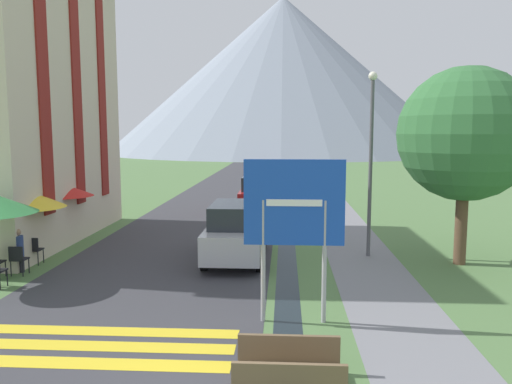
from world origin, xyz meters
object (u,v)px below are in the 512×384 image
Objects in this scene: cafe_umbrella_rear_red at (65,190)px; person_seated_near at (18,248)px; cafe_chair_far_right at (50,237)px; cafe_chair_near_right at (18,258)px; road_sign at (294,216)px; parked_car_far at (257,194)px; footbridge at (289,374)px; streetlamp at (371,150)px; tree_by_path at (466,134)px; cafe_umbrella_middle_yellow at (28,199)px; cafe_chair_middle at (34,248)px; parked_car_near at (236,231)px.

cafe_umbrella_rear_red is 4.01m from person_seated_near.
cafe_chair_near_right is at bearing -57.52° from cafe_chair_far_right.
road_sign is 14.70m from parked_car_far.
cafe_chair_near_right is 4.39m from cafe_umbrella_rear_red.
road_sign reaches higher than footbridge.
footbridge is 11.65m from cafe_chair_far_right.
tree_by_path reaches higher than streetlamp.
tree_by_path is at bearing -5.77° from cafe_chair_near_right.
tree_by_path is at bearing 7.36° from person_seated_near.
tree_by_path reaches higher than footbridge.
parked_car_far is 12.85m from person_seated_near.
cafe_umbrella_middle_yellow is (-0.08, -1.12, 1.43)m from cafe_chair_far_right.
parked_car_far is at bearing 69.82° from cafe_chair_middle.
cafe_chair_middle is 3.32m from cafe_umbrella_rear_red.
footbridge is at bearing -51.19° from cafe_umbrella_rear_red.
parked_car_far is 9.96m from streetlamp.
streetlamp is (10.59, -1.30, 1.51)m from cafe_umbrella_rear_red.
footbridge is 2.00× the size of cafe_chair_middle.
parked_car_near and parked_car_far have the same top height.
cafe_umbrella_middle_yellow is at bearing 135.03° from cafe_chair_middle.
cafe_umbrella_middle_yellow is at bearing -91.31° from cafe_umbrella_rear_red.
person_seated_near reaches higher than cafe_chair_near_right.
cafe_chair_near_right is at bearing 142.57° from footbridge.
person_seated_near is (0.32, -1.33, -1.24)m from cafe_umbrella_middle_yellow.
cafe_chair_middle is at bearing -176.20° from tree_by_path.
parked_car_near is 1.98× the size of cafe_umbrella_rear_red.
cafe_chair_far_right is at bearing 176.62° from tree_by_path.
cafe_umbrella_middle_yellow reaches higher than parked_car_near.
streetlamp is (10.30, 1.69, 2.92)m from cafe_chair_middle.
cafe_chair_middle is (-7.77, 4.13, -1.77)m from road_sign.
road_sign is 2.70× the size of person_seated_near.
cafe_chair_far_right is (-7.93, 8.53, 0.29)m from footbridge.
parked_car_near is 1.09× the size of parked_car_far.
cafe_chair_near_right is 1.00× the size of cafe_chair_far_right.
parked_car_near is at bearing 17.79° from cafe_chair_far_right.
cafe_umbrella_rear_red is at bearing 128.81° from footbridge.
cafe_chair_far_right is 2.47m from person_seated_near.
cafe_chair_far_right is (-0.27, 1.64, 0.00)m from cafe_chair_middle.
streetlamp is at bearing 13.66° from person_seated_near.
cafe_umbrella_rear_red is at bearing 170.81° from tree_by_path.
cafe_chair_near_right is 0.42m from person_seated_near.
streetlamp is (2.53, 5.83, 1.15)m from road_sign.
parked_car_far is at bearing 94.82° from footbridge.
road_sign is 8.62m from person_seated_near.
person_seated_near is at bearing -86.02° from cafe_umbrella_rear_red.
road_sign is 10.05m from cafe_chair_far_right.
tree_by_path reaches higher than cafe_chair_far_right.
tree_by_path is (12.77, 2.00, 3.42)m from cafe_chair_near_right.
cafe_chair_near_right is at bearing -164.39° from streetlamp.
parked_car_far is 12.13m from cafe_chair_middle.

